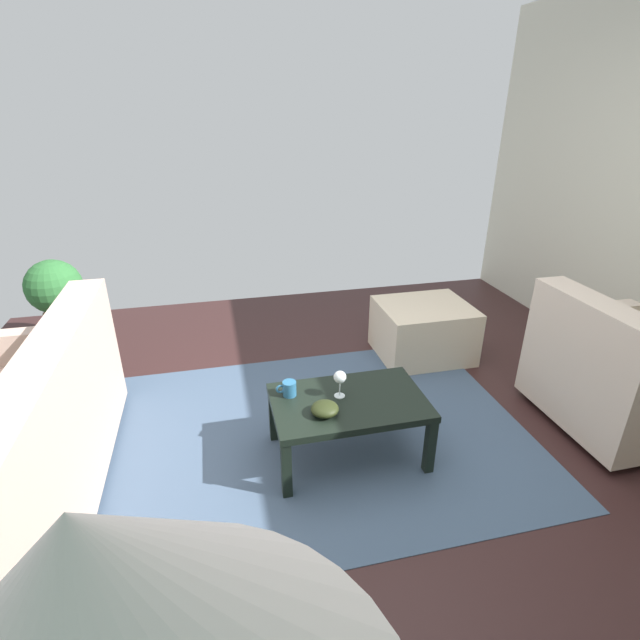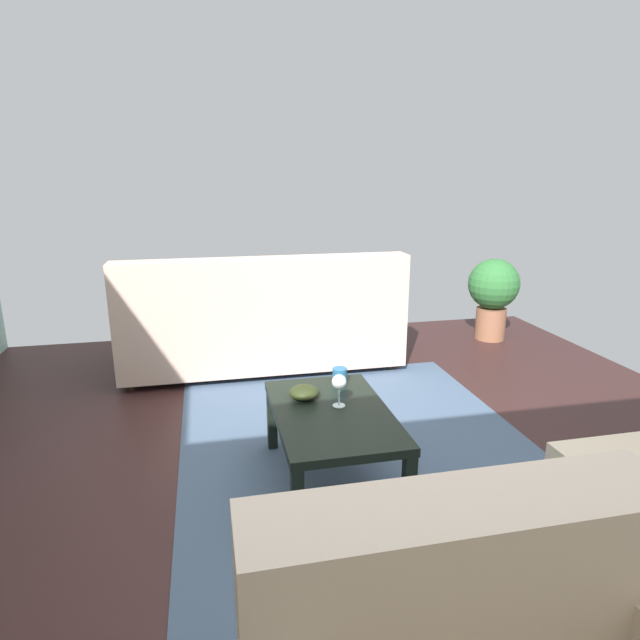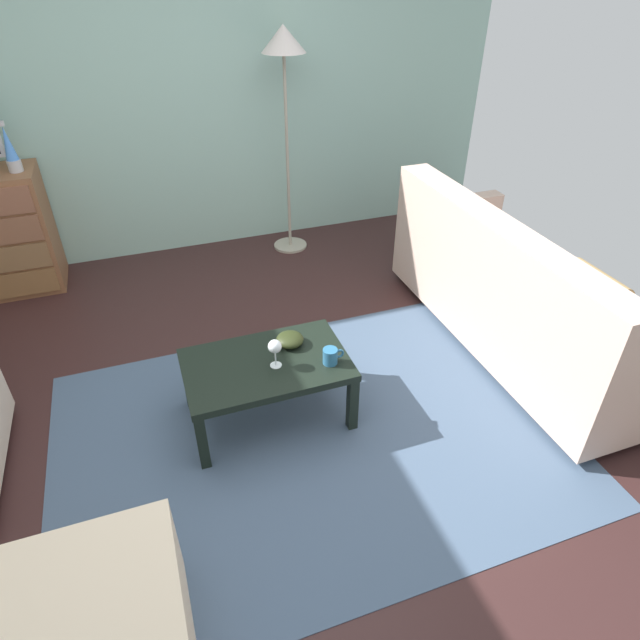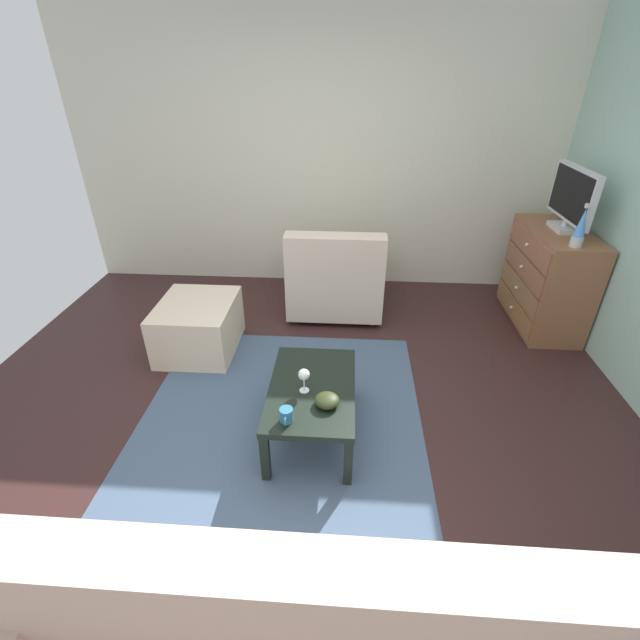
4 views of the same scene
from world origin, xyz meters
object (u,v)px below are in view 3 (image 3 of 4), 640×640
object	(u,v)px
mug	(331,356)
couch_large	(520,297)
wine_glass	(275,347)
ottoman	(82,639)
bowl_decorative	(290,340)
coffee_table	(266,370)
standing_lamp	(284,63)
lava_lamp	(10,150)

from	to	relation	value
mug	couch_large	xyz separation A→B (m)	(1.35, 0.25, -0.08)
wine_glass	ottoman	xyz separation A→B (m)	(-0.96, -0.98, -0.28)
bowl_decorative	ottoman	distance (m)	1.57
coffee_table	bowl_decorative	xyz separation A→B (m)	(0.16, 0.10, 0.08)
coffee_table	standing_lamp	distance (m)	2.34
lava_lamp	mug	bearing A→B (deg)	-53.61
couch_large	ottoman	size ratio (longest dim) A/B	2.92
coffee_table	couch_large	world-z (taller)	couch_large
wine_glass	mug	bearing A→B (deg)	-14.96
mug	bowl_decorative	size ratio (longest dim) A/B	0.78
mug	coffee_table	bearing A→B (deg)	159.61
couch_large	ottoman	world-z (taller)	couch_large
ottoman	standing_lamp	bearing A→B (deg)	61.08
bowl_decorative	ottoman	bearing A→B (deg)	-133.83
lava_lamp	bowl_decorative	world-z (taller)	lava_lamp
wine_glass	ottoman	bearing A→B (deg)	-134.41
wine_glass	ottoman	size ratio (longest dim) A/B	0.22
lava_lamp	standing_lamp	size ratio (longest dim) A/B	0.19
lava_lamp	couch_large	distance (m)	3.45
couch_large	standing_lamp	xyz separation A→B (m)	(-0.96, 1.79, 1.12)
mug	standing_lamp	xyz separation A→B (m)	(0.40, 2.04, 1.04)
wine_glass	standing_lamp	size ratio (longest dim) A/B	0.09
wine_glass	standing_lamp	xyz separation A→B (m)	(0.67, 1.97, 0.96)
coffee_table	standing_lamp	size ratio (longest dim) A/B	0.50
ottoman	standing_lamp	xyz separation A→B (m)	(1.63, 2.95, 1.24)
wine_glass	ottoman	world-z (taller)	wine_glass
lava_lamp	bowl_decorative	bearing A→B (deg)	-53.42
mug	couch_large	bearing A→B (deg)	10.57
coffee_table	couch_large	xyz separation A→B (m)	(1.67, 0.14, 0.01)
standing_lamp	coffee_table	bearing A→B (deg)	-110.25
wine_glass	bowl_decorative	bearing A→B (deg)	50.45
lava_lamp	mug	distance (m)	2.61
coffee_table	mug	size ratio (longest dim) A/B	7.39
bowl_decorative	ottoman	world-z (taller)	bowl_decorative
wine_glass	couch_large	size ratio (longest dim) A/B	0.08
mug	bowl_decorative	bearing A→B (deg)	124.77
coffee_table	standing_lamp	world-z (taller)	standing_lamp
coffee_table	mug	bearing A→B (deg)	-20.39
lava_lamp	couch_large	size ratio (longest dim) A/B	0.16
wine_glass	mug	world-z (taller)	wine_glass
bowl_decorative	ottoman	xyz separation A→B (m)	(-1.08, -1.12, -0.19)
lava_lamp	ottoman	bearing A→B (deg)	-84.64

